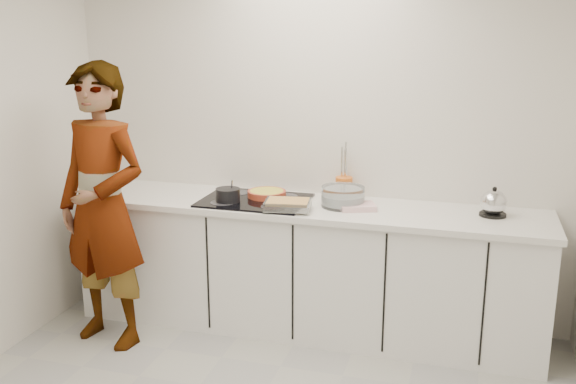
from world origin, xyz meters
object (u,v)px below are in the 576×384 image
(kettle, at_px, (493,204))
(cook, at_px, (103,207))
(saucepan, at_px, (228,195))
(baking_dish, at_px, (288,204))
(mixing_bowl, at_px, (343,197))
(utensil_crock, at_px, (344,188))
(hob, at_px, (255,200))
(tart_dish, at_px, (267,193))

(kettle, xyz_separation_m, cook, (-2.44, -0.61, -0.05))
(saucepan, height_order, baking_dish, saucepan)
(baking_dish, xyz_separation_m, mixing_bowl, (0.32, 0.21, 0.02))
(kettle, xyz_separation_m, utensil_crock, (-1.00, 0.17, -0.01))
(baking_dish, relative_size, kettle, 1.69)
(baking_dish, height_order, kettle, kettle)
(baking_dish, relative_size, utensil_crock, 2.20)
(hob, bearing_deg, kettle, 3.34)
(saucepan, bearing_deg, baking_dish, -7.26)
(utensil_crock, height_order, cook, cook)
(tart_dish, relative_size, cook, 0.17)
(saucepan, relative_size, kettle, 1.06)
(tart_dish, xyz_separation_m, kettle, (1.51, 0.00, 0.04))
(hob, xyz_separation_m, cook, (-0.87, -0.51, 0.02))
(mixing_bowl, bearing_deg, kettle, 2.85)
(baking_dish, bearing_deg, cook, -163.07)
(mixing_bowl, relative_size, utensil_crock, 2.27)
(saucepan, bearing_deg, tart_dish, 42.42)
(kettle, relative_size, cook, 0.10)
(cook, bearing_deg, kettle, 25.64)
(tart_dish, relative_size, utensil_crock, 2.07)
(mixing_bowl, relative_size, kettle, 1.75)
(tart_dish, xyz_separation_m, mixing_bowl, (0.55, -0.04, 0.02))
(tart_dish, xyz_separation_m, cook, (-0.93, -0.60, -0.01))
(hob, height_order, mixing_bowl, mixing_bowl)
(saucepan, xyz_separation_m, cook, (-0.71, -0.41, -0.03))
(mixing_bowl, bearing_deg, saucepan, -168.85)
(tart_dish, height_order, mixing_bowl, mixing_bowl)
(hob, relative_size, baking_dish, 2.19)
(tart_dish, relative_size, baking_dish, 0.94)
(saucepan, xyz_separation_m, utensil_crock, (0.73, 0.37, 0.01))
(utensil_crock, bearing_deg, saucepan, -153.08)
(tart_dish, xyz_separation_m, saucepan, (-0.21, -0.20, 0.02))
(hob, distance_m, mixing_bowl, 0.61)
(baking_dish, bearing_deg, saucepan, 172.74)
(saucepan, xyz_separation_m, kettle, (1.73, 0.20, 0.02))
(mixing_bowl, distance_m, kettle, 0.96)
(hob, distance_m, tart_dish, 0.11)
(mixing_bowl, height_order, utensil_crock, utensil_crock)
(saucepan, distance_m, utensil_crock, 0.81)
(utensil_crock, bearing_deg, kettle, -9.67)
(saucepan, height_order, cook, cook)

